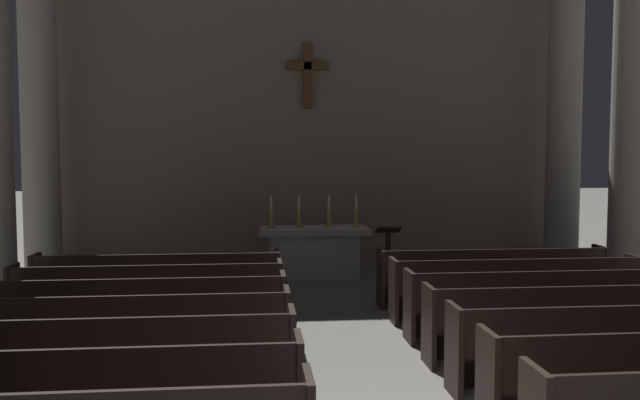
{
  "coord_description": "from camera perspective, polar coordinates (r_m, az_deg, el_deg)",
  "views": [
    {
      "loc": [
        -1.22,
        -4.69,
        2.52
      ],
      "look_at": [
        0.0,
        7.49,
        1.64
      ],
      "focal_mm": 38.08,
      "sensor_mm": 36.0,
      "label": 1
    }
  ],
  "objects": [
    {
      "name": "pew_right_row_3",
      "position": [
        7.98,
        24.34,
        -11.08
      ],
      "size": [
        3.77,
        0.5,
        0.95
      ],
      "color": "black",
      "rests_on": "ground"
    },
    {
      "name": "pew_left_row_7",
      "position": [
        10.94,
        -13.43,
        -6.76
      ],
      "size": [
        3.77,
        0.5,
        0.95
      ],
      "color": "black",
      "rests_on": "ground"
    },
    {
      "name": "candlestick_inner_right",
      "position": [
        13.55,
        0.75,
        -1.44
      ],
      "size": [
        0.16,
        0.16,
        0.64
      ],
      "color": "#B79338",
      "rests_on": "altar"
    },
    {
      "name": "column_right_fourth",
      "position": [
        15.34,
        19.8,
        5.89
      ],
      "size": [
        1.08,
        1.08,
        6.29
      ],
      "color": "#9E998E",
      "rests_on": "ground"
    },
    {
      "name": "pew_right_row_5",
      "position": [
        9.71,
        18.37,
        -8.24
      ],
      "size": [
        3.77,
        0.5,
        0.95
      ],
      "color": "black",
      "rests_on": "ground"
    },
    {
      "name": "pew_left_row_3",
      "position": [
        7.11,
        -17.85,
        -12.77
      ],
      "size": [
        3.77,
        0.5,
        0.95
      ],
      "color": "black",
      "rests_on": "ground"
    },
    {
      "name": "candlestick_outer_right",
      "position": [
        13.62,
        3.05,
        -1.41
      ],
      "size": [
        0.16,
        0.16,
        0.64
      ],
      "color": "#B79338",
      "rests_on": "altar"
    },
    {
      "name": "pew_right_row_7",
      "position": [
        11.53,
        14.29,
        -6.22
      ],
      "size": [
        3.77,
        0.5,
        0.95
      ],
      "color": "black",
      "rests_on": "ground"
    },
    {
      "name": "candlestick_outer_left",
      "position": [
        13.47,
        -4.12,
        -1.48
      ],
      "size": [
        0.16,
        0.16,
        0.64
      ],
      "color": "#B79338",
      "rests_on": "altar"
    },
    {
      "name": "pew_right_row_4",
      "position": [
        8.83,
        21.05,
        -9.54
      ],
      "size": [
        3.77,
        0.5,
        0.95
      ],
      "color": "black",
      "rests_on": "ground"
    },
    {
      "name": "pew_left_row_5",
      "position": [
        9.01,
        -15.15,
        -9.13
      ],
      "size": [
        3.77,
        0.5,
        0.95
      ],
      "color": "black",
      "rests_on": "ground"
    },
    {
      "name": "pew_left_row_6",
      "position": [
        9.97,
        -14.2,
        -7.83
      ],
      "size": [
        3.77,
        0.5,
        0.95
      ],
      "color": "black",
      "rests_on": "ground"
    },
    {
      "name": "altar",
      "position": [
        13.6,
        -0.51,
        -4.29
      ],
      "size": [
        2.2,
        0.9,
        1.01
      ],
      "color": "#A8A399",
      "rests_on": "ground"
    },
    {
      "name": "candlestick_inner_left",
      "position": [
        13.5,
        -1.78,
        -1.46
      ],
      "size": [
        0.16,
        0.16,
        0.64
      ],
      "color": "#B79338",
      "rests_on": "altar"
    },
    {
      "name": "column_right_third",
      "position": [
        13.03,
        24.78,
        6.11
      ],
      "size": [
        1.08,
        1.08,
        6.29
      ],
      "color": "#9E998E",
      "rests_on": "ground"
    },
    {
      "name": "lectern",
      "position": [
        12.61,
        5.74,
        -4.91
      ],
      "size": [
        0.44,
        0.36,
        1.15
      ],
      "color": "black",
      "rests_on": "ground"
    },
    {
      "name": "pew_right_row_6",
      "position": [
        10.61,
        16.15,
        -7.15
      ],
      "size": [
        3.77,
        0.5,
        0.95
      ],
      "color": "black",
      "rests_on": "ground"
    },
    {
      "name": "column_left_fourth",
      "position": [
        14.46,
        -22.49,
        5.94
      ],
      "size": [
        1.08,
        1.08,
        6.29
      ],
      "color": "#9E998E",
      "rests_on": "ground"
    },
    {
      "name": "pew_left_row_4",
      "position": [
        8.05,
        -16.33,
        -10.74
      ],
      "size": [
        3.77,
        0.5,
        0.95
      ],
      "color": "black",
      "rests_on": "ground"
    },
    {
      "name": "pew_left_row_2",
      "position": [
        6.19,
        -19.85,
        -15.41
      ],
      "size": [
        3.77,
        0.5,
        0.95
      ],
      "color": "black",
      "rests_on": "ground"
    },
    {
      "name": "apse_with_cross",
      "position": [
        15.25,
        -1.12,
        8.89
      ],
      "size": [
        11.87,
        0.42,
        7.58
      ],
      "color": "gray",
      "rests_on": "ground"
    }
  ]
}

